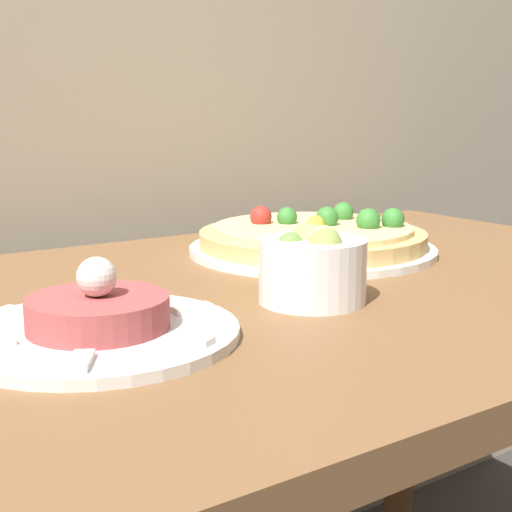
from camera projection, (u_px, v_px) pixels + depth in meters
name	position (u px, v px, depth m)	size (l,w,h in m)	color
dining_table	(241.00, 376.00, 0.82)	(1.30, 0.73, 0.73)	brown
pizza_plate	(313.00, 239.00, 1.02)	(0.35, 0.35, 0.07)	white
tartare_plate	(99.00, 323.00, 0.63)	(0.25, 0.25, 0.07)	white
small_bowl	(313.00, 266.00, 0.75)	(0.11, 0.11, 0.08)	white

